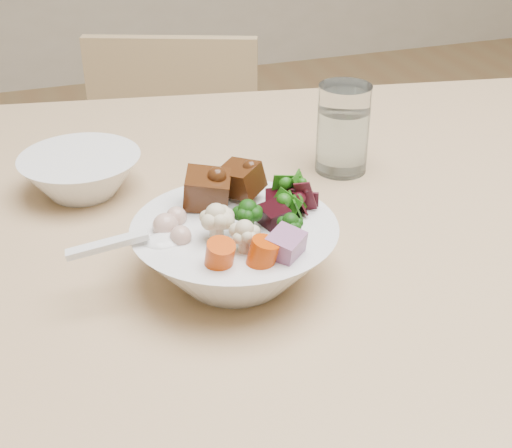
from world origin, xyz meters
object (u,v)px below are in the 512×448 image
object	(u,v)px
water_glass	(343,132)
dining_table	(383,280)
chair_far	(172,209)
side_bowl	(81,175)
food_bowl	(236,247)

from	to	relation	value
water_glass	dining_table	bearing A→B (deg)	-92.62
chair_far	water_glass	bearing A→B (deg)	-57.18
water_glass	side_bowl	xyz separation A→B (m)	(-0.34, 0.05, -0.03)
dining_table	food_bowl	bearing A→B (deg)	-157.61
dining_table	food_bowl	size ratio (longest dim) A/B	8.71
dining_table	food_bowl	world-z (taller)	food_bowl
dining_table	water_glass	world-z (taller)	water_glass
water_glass	side_bowl	world-z (taller)	water_glass
side_bowl	dining_table	bearing A→B (deg)	-30.95
side_bowl	chair_far	bearing A→B (deg)	67.56
dining_table	water_glass	bearing A→B (deg)	97.63
dining_table	side_bowl	bearing A→B (deg)	159.30
chair_far	food_bowl	distance (m)	0.86
dining_table	water_glass	size ratio (longest dim) A/B	15.45
water_glass	side_bowl	bearing A→B (deg)	172.39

